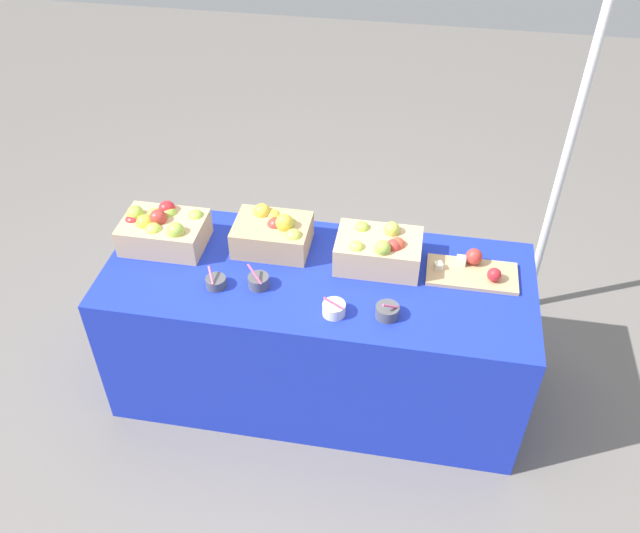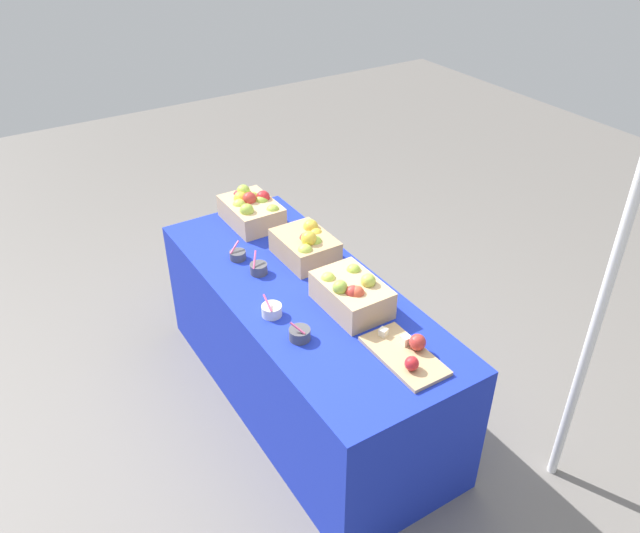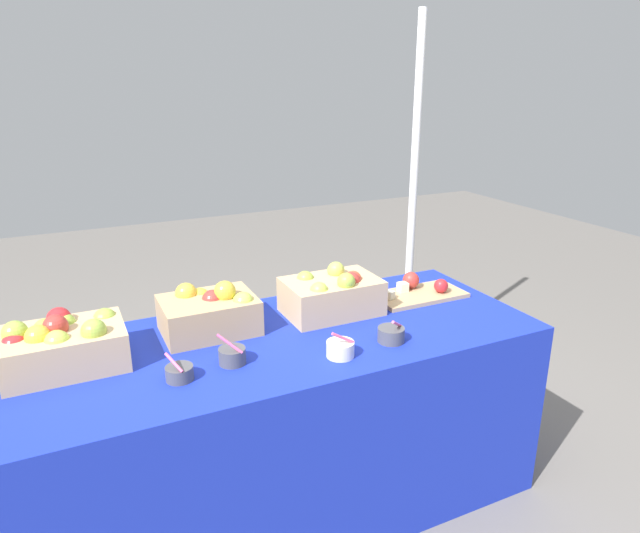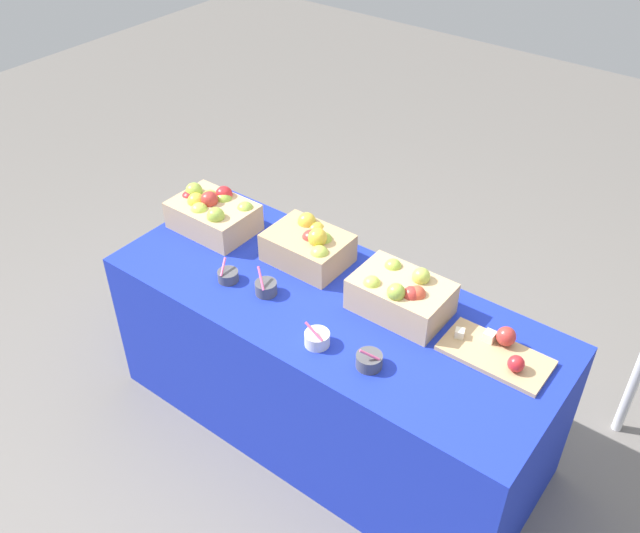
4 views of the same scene
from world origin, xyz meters
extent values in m
plane|color=slate|center=(0.00, 0.00, 0.00)|extent=(10.00, 10.00, 0.00)
cube|color=#192DB7|center=(0.00, 0.00, 0.37)|extent=(1.90, 0.76, 0.74)
cube|color=tan|center=(-0.73, 0.09, 0.81)|extent=(0.37, 0.26, 0.13)
sphere|color=red|center=(-0.74, 0.17, 0.88)|extent=(0.08, 0.08, 0.08)
sphere|color=#B2332D|center=(-0.75, 0.09, 0.89)|extent=(0.08, 0.08, 0.08)
sphere|color=#99B742|center=(-0.64, 0.02, 0.88)|extent=(0.08, 0.08, 0.08)
sphere|color=#99B742|center=(-0.86, 0.11, 0.88)|extent=(0.08, 0.08, 0.08)
sphere|color=#99B742|center=(-0.60, 0.16, 0.85)|extent=(0.08, 0.08, 0.08)
sphere|color=#B2C64C|center=(-0.75, 0.02, 0.86)|extent=(0.08, 0.08, 0.08)
sphere|color=#99B742|center=(-0.72, 0.15, 0.86)|extent=(0.08, 0.08, 0.08)
sphere|color=red|center=(-0.87, 0.08, 0.85)|extent=(0.08, 0.08, 0.08)
sphere|color=#99B742|center=(-0.78, 0.12, 0.87)|extent=(0.08, 0.08, 0.08)
sphere|color=gold|center=(-0.80, 0.06, 0.87)|extent=(0.08, 0.08, 0.08)
cube|color=tan|center=(-0.24, 0.15, 0.81)|extent=(0.34, 0.25, 0.13)
sphere|color=gold|center=(-0.18, 0.14, 0.89)|extent=(0.08, 0.08, 0.08)
sphere|color=#B2332D|center=(-0.22, 0.15, 0.86)|extent=(0.08, 0.08, 0.08)
sphere|color=#99B742|center=(-0.17, 0.17, 0.86)|extent=(0.08, 0.08, 0.08)
sphere|color=gold|center=(-0.25, 0.23, 0.85)|extent=(0.08, 0.08, 0.08)
sphere|color=#B2C64C|center=(-0.12, 0.09, 0.86)|extent=(0.08, 0.08, 0.08)
sphere|color=gold|center=(-0.30, 0.23, 0.88)|extent=(0.08, 0.08, 0.08)
cube|color=tan|center=(0.25, 0.12, 0.81)|extent=(0.37, 0.25, 0.14)
sphere|color=#B2332D|center=(0.32, 0.07, 0.88)|extent=(0.07, 0.07, 0.07)
sphere|color=#B2C64C|center=(0.30, 0.17, 0.90)|extent=(0.07, 0.07, 0.07)
sphere|color=red|center=(0.16, 0.04, 0.86)|extent=(0.07, 0.07, 0.07)
sphere|color=#B2C64C|center=(0.16, 0.04, 0.87)|extent=(0.07, 0.07, 0.07)
sphere|color=#99B742|center=(0.27, 0.03, 0.89)|extent=(0.07, 0.07, 0.07)
sphere|color=#D14C33|center=(0.33, 0.09, 0.88)|extent=(0.07, 0.07, 0.07)
sphere|color=#99B742|center=(0.17, 0.18, 0.87)|extent=(0.07, 0.07, 0.07)
cube|color=tan|center=(0.67, 0.10, 0.75)|extent=(0.40, 0.20, 0.02)
cube|color=beige|center=(0.62, 0.15, 0.78)|extent=(0.04, 0.04, 0.04)
cube|color=beige|center=(0.52, 0.10, 0.77)|extent=(0.04, 0.04, 0.03)
sphere|color=#B2332D|center=(0.67, 0.17, 0.79)|extent=(0.07, 0.07, 0.07)
sphere|color=red|center=(0.76, 0.07, 0.79)|extent=(0.06, 0.06, 0.06)
cylinder|color=#4C4C51|center=(-0.42, -0.16, 0.76)|extent=(0.09, 0.09, 0.05)
cylinder|color=#EA598C|center=(-0.43, -0.16, 0.81)|extent=(0.05, 0.07, 0.05)
cylinder|color=#4C4C51|center=(0.33, -0.21, 0.77)|extent=(0.10, 0.10, 0.05)
cylinder|color=#EA598C|center=(0.34, -0.23, 0.81)|extent=(0.07, 0.05, 0.05)
cylinder|color=#4C4C51|center=(-0.24, -0.12, 0.77)|extent=(0.09, 0.09, 0.05)
cylinder|color=#EA598C|center=(-0.25, -0.14, 0.82)|extent=(0.08, 0.06, 0.07)
cylinder|color=silver|center=(0.11, -0.23, 0.77)|extent=(0.10, 0.10, 0.05)
cylinder|color=#EA598C|center=(0.11, -0.25, 0.82)|extent=(0.08, 0.01, 0.06)
cylinder|color=white|center=(1.08, 0.77, 0.99)|extent=(0.04, 0.04, 1.97)
camera|label=1|loc=(0.39, -2.19, 2.69)|focal=37.75mm
camera|label=2|loc=(2.21, -1.29, 2.55)|focal=35.54mm
camera|label=3|loc=(-0.70, -1.76, 1.64)|focal=31.67mm
camera|label=4|loc=(1.25, -1.72, 2.54)|focal=38.94mm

